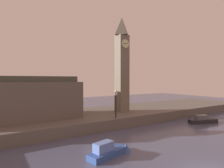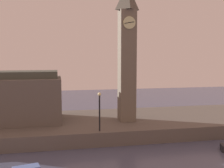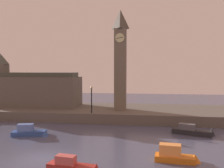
# 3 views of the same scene
# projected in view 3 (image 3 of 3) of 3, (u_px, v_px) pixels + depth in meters

# --- Properties ---
(ground_plane) EXTENTS (120.00, 120.00, 0.00)m
(ground_plane) POSITION_uv_depth(u_px,v_px,m) (43.00, 158.00, 22.36)
(ground_plane) COLOR #474C66
(far_embankment) EXTENTS (70.00, 12.00, 1.50)m
(far_embankment) POSITION_uv_depth(u_px,v_px,m) (91.00, 112.00, 42.10)
(far_embankment) COLOR #5B544C
(far_embankment) RESTS_ON ground
(clock_tower) EXTENTS (2.03, 2.08, 15.91)m
(clock_tower) POSITION_uv_depth(u_px,v_px,m) (120.00, 59.00, 39.60)
(clock_tower) COLOR #6B6051
(clock_tower) RESTS_ON far_embankment
(parliament_hall) EXTENTS (15.40, 6.16, 9.30)m
(parliament_hall) POSITION_uv_depth(u_px,v_px,m) (33.00, 89.00, 43.95)
(parliament_hall) COLOR #5B544C
(parliament_hall) RESTS_ON far_embankment
(streetlamp) EXTENTS (0.36, 0.36, 4.01)m
(streetlamp) POSITION_uv_depth(u_px,v_px,m) (92.00, 96.00, 36.54)
(streetlamp) COLOR black
(streetlamp) RESTS_ON far_embankment
(boat_patrol_orange) EXTENTS (4.12, 1.69, 1.64)m
(boat_patrol_orange) POSITION_uv_depth(u_px,v_px,m) (178.00, 156.00, 21.51)
(boat_patrol_orange) COLOR orange
(boat_patrol_orange) RESTS_ON ground
(boat_tour_blue) EXTENTS (4.82, 2.22, 1.59)m
(boat_tour_blue) POSITION_uv_depth(u_px,v_px,m) (32.00, 132.00, 29.87)
(boat_tour_blue) COLOR #2D4C93
(boat_tour_blue) RESTS_ON ground
(boat_dinghy_red) EXTENTS (4.47, 1.64, 1.47)m
(boat_dinghy_red) POSITION_uv_depth(u_px,v_px,m) (75.00, 167.00, 19.09)
(boat_dinghy_red) COLOR maroon
(boat_dinghy_red) RESTS_ON ground
(boat_barge_dark) EXTENTS (5.39, 2.66, 1.58)m
(boat_barge_dark) POSITION_uv_depth(u_px,v_px,m) (195.00, 131.00, 30.20)
(boat_barge_dark) COLOR #232328
(boat_barge_dark) RESTS_ON ground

